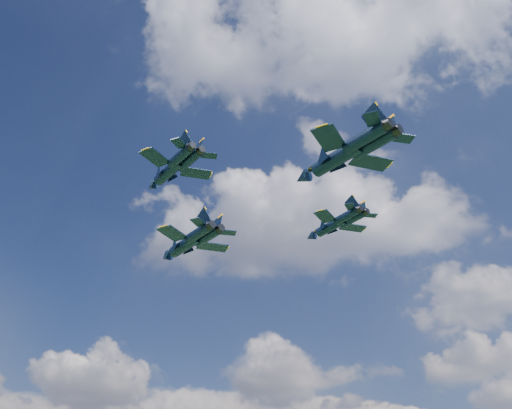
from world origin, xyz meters
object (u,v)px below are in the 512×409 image
object	(u,v)px
jet_left	(168,172)
jet_slot	(334,160)
jet_right	(329,227)
jet_lead	(184,245)

from	to	relation	value
jet_left	jet_slot	distance (m)	22.41
jet_left	jet_right	xyz separation A→B (m)	(18.67, 24.14, 1.47)
jet_lead	jet_left	bearing A→B (deg)	-128.26
jet_left	jet_slot	world-z (taller)	jet_slot
jet_lead	jet_right	xyz separation A→B (m)	(24.44, 2.86, 1.79)
jet_left	jet_right	world-z (taller)	jet_right
jet_left	jet_right	distance (m)	30.56
jet_lead	jet_right	bearing A→B (deg)	-46.76
jet_lead	jet_left	world-z (taller)	jet_lead
jet_slot	jet_left	bearing A→B (deg)	131.96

